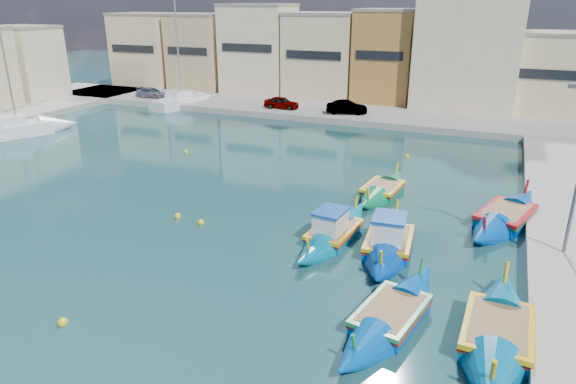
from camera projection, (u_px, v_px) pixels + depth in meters
The scene contains 14 objects.
ground at pixel (162, 248), 24.51m from camera, with size 160.00×160.00×0.00m, color #13383A.
north_quay at pixel (352, 114), 52.00m from camera, with size 80.00×8.00×0.60m, color gray.
north_townhouses at pixel (434, 62), 54.26m from camera, with size 83.20×7.87×10.19m.
church_block at pixel (472, 29), 52.39m from camera, with size 10.00×10.00×19.10m.
parked_cars at pixel (258, 101), 53.97m from camera, with size 27.38×2.27×1.32m.
luzzu_turquoise_cabin at pixel (334, 233), 25.35m from camera, with size 2.53×8.35×2.64m.
luzzu_blue_cabin at pixel (389, 243), 24.23m from camera, with size 2.78×8.44×2.93m.
luzzu_cyan_mid at pixel (505, 218), 27.21m from camera, with size 4.74×9.42×2.72m.
luzzu_green at pixel (383, 191), 31.20m from camera, with size 2.62×7.42×2.29m.
luzzu_blue_south at pixel (391, 317), 18.75m from camera, with size 3.46×8.49×2.39m.
luzzu_cyan_south at pixel (497, 335), 17.70m from camera, with size 2.46×8.76×2.70m.
yacht_north at pixel (191, 101), 57.99m from camera, with size 4.46×9.36×12.05m.
yacht_midnorth at pixel (35, 128), 45.65m from camera, with size 5.97×8.84×12.14m.
mooring_buoys at pixel (266, 209), 28.99m from camera, with size 24.83×26.63×0.36m.
Camera 1 is at (14.14, -17.91, 11.12)m, focal length 32.00 mm.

